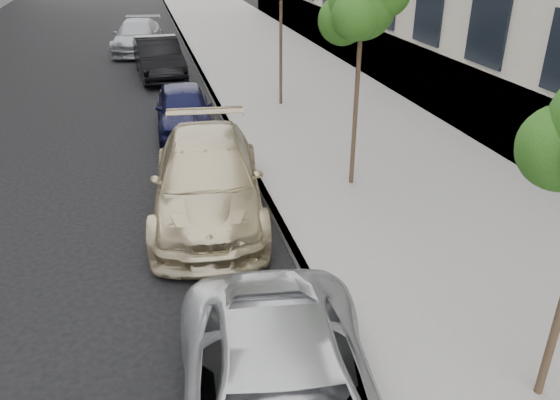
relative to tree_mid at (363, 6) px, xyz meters
name	(u,v)px	position (x,y,z in m)	size (l,w,h in m)	color
sidewalk	(255,49)	(1.07, 16.00, -3.90)	(6.40, 72.00, 0.14)	gray
curb	(190,53)	(-2.05, 16.00, -3.90)	(0.15, 72.00, 0.14)	#9E9B93
tree_mid	(363,6)	(0.00, 0.00, 0.00)	(1.69, 1.49, 4.67)	#38281C
suv	(208,179)	(-3.33, -0.44, -3.19)	(2.17, 5.33, 1.55)	beige
sedan_blue	(184,109)	(-3.33, 4.92, -3.30)	(1.57, 3.91, 1.33)	black
sedan_black	(159,58)	(-3.68, 11.78, -3.21)	(1.61, 4.62, 1.52)	black
sedan_rear	(138,36)	(-4.39, 17.19, -3.24)	(2.03, 4.99, 1.45)	#95989C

